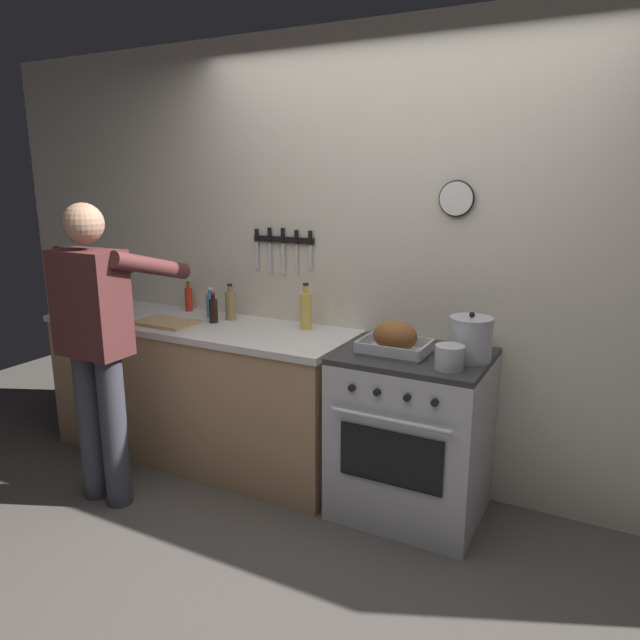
{
  "coord_description": "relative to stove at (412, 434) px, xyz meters",
  "views": [
    {
      "loc": [
        1.14,
        -1.82,
        1.79
      ],
      "look_at": [
        -0.26,
        0.85,
        1.05
      ],
      "focal_mm": 33.14,
      "sensor_mm": 36.0,
      "label": 1
    }
  ],
  "objects": [
    {
      "name": "ground_plane",
      "position": [
        -0.22,
        -0.99,
        -0.45
      ],
      "size": [
        8.0,
        8.0,
        0.0
      ],
      "primitive_type": "plane",
      "color": "#4C4742"
    },
    {
      "name": "wall_back",
      "position": [
        -0.22,
        0.36,
        0.85
      ],
      "size": [
        6.0,
        0.13,
        2.6
      ],
      "color": "beige",
      "rests_on": "ground"
    },
    {
      "name": "counter_block",
      "position": [
        -1.42,
        0.0,
        0.0
      ],
      "size": [
        2.03,
        0.65,
        0.9
      ],
      "color": "tan",
      "rests_on": "ground"
    },
    {
      "name": "stove",
      "position": [
        0.0,
        0.0,
        0.0
      ],
      "size": [
        0.76,
        0.67,
        0.9
      ],
      "color": "#BCBCC1",
      "rests_on": "ground"
    },
    {
      "name": "person_cook",
      "position": [
        -1.55,
        -0.66,
        0.5
      ],
      "size": [
        0.51,
        0.63,
        1.66
      ],
      "rotation": [
        0.0,
        0.0,
        1.36
      ],
      "color": "#383842",
      "rests_on": "ground"
    },
    {
      "name": "roasting_pan",
      "position": [
        -0.1,
        -0.04,
        0.52
      ],
      "size": [
        0.35,
        0.26,
        0.17
      ],
      "color": "#B7B7BC",
      "rests_on": "stove"
    },
    {
      "name": "stock_pot",
      "position": [
        0.28,
        0.02,
        0.56
      ],
      "size": [
        0.21,
        0.21,
        0.25
      ],
      "color": "#B7B7BC",
      "rests_on": "stove"
    },
    {
      "name": "saucepan",
      "position": [
        0.22,
        -0.17,
        0.51
      ],
      "size": [
        0.14,
        0.14,
        0.12
      ],
      "color": "#B7B7BC",
      "rests_on": "stove"
    },
    {
      "name": "cutting_board",
      "position": [
        -1.56,
        -0.12,
        0.46
      ],
      "size": [
        0.36,
        0.24,
        0.02
      ],
      "primitive_type": "cube",
      "color": "tan",
      "rests_on": "counter_block"
    },
    {
      "name": "bottle_vinegar",
      "position": [
        -1.28,
        0.16,
        0.55
      ],
      "size": [
        0.07,
        0.07,
        0.23
      ],
      "color": "#997F4C",
      "rests_on": "counter_block"
    },
    {
      "name": "bottle_dish_soap",
      "position": [
        -1.43,
        0.15,
        0.53
      ],
      "size": [
        0.06,
        0.06,
        0.2
      ],
      "color": "#338CCC",
      "rests_on": "counter_block"
    },
    {
      "name": "bottle_hot_sauce",
      "position": [
        -1.68,
        0.23,
        0.53
      ],
      "size": [
        0.05,
        0.05,
        0.2
      ],
      "color": "red",
      "rests_on": "counter_block"
    },
    {
      "name": "bottle_soy_sauce",
      "position": [
        -1.33,
        0.05,
        0.53
      ],
      "size": [
        0.05,
        0.05,
        0.19
      ],
      "color": "black",
      "rests_on": "counter_block"
    },
    {
      "name": "bottle_cooking_oil",
      "position": [
        -0.74,
        0.17,
        0.57
      ],
      "size": [
        0.07,
        0.07,
        0.28
      ],
      "color": "gold",
      "rests_on": "counter_block"
    }
  ]
}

